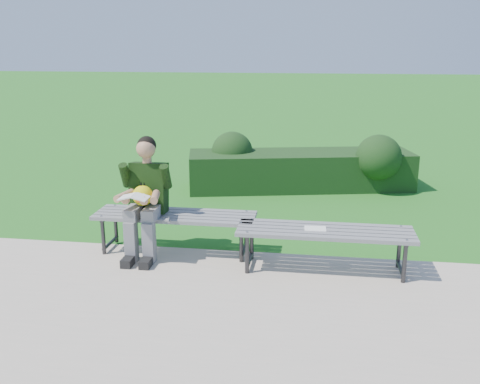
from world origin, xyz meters
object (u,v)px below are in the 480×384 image
bench_left (175,218)px  seated_boy (145,194)px  bench_right (325,234)px  hedge (303,166)px  paper_sheet (315,229)px

bench_left → seated_boy: bearing=-162.8°
bench_left → bench_right: (1.66, -0.28, 0.00)m
seated_boy → bench_right: bearing=-5.5°
hedge → seated_boy: 3.58m
bench_right → seated_boy: 1.99m
bench_left → seated_boy: (-0.30, -0.09, 0.30)m
bench_right → seated_boy: (-1.96, 0.19, 0.30)m
bench_left → paper_sheet: bench_left is taller
seated_boy → paper_sheet: size_ratio=5.82×
paper_sheet → bench_right: bearing=0.0°
hedge → seated_boy: seated_boy is taller
bench_left → bench_right: bearing=-9.6°
bench_right → paper_sheet: (-0.10, -0.00, 0.06)m
bench_left → paper_sheet: size_ratio=7.96×
seated_boy → paper_sheet: seated_boy is taller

